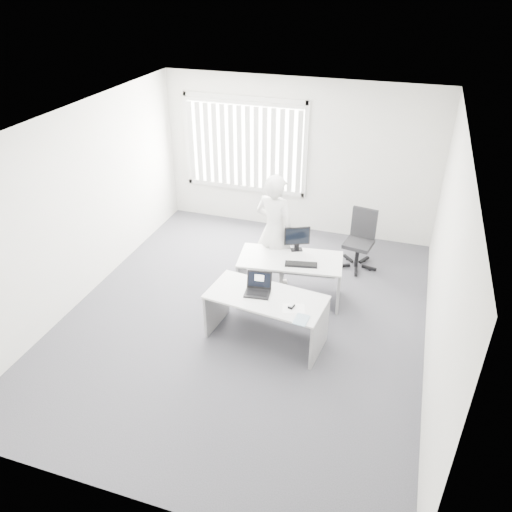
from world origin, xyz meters
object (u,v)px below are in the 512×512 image
(laptop, at_px, (257,286))
(office_chair, at_px, (359,249))
(monitor, at_px, (297,239))
(person, at_px, (275,231))
(desk_near, at_px, (266,308))
(desk_far, at_px, (290,270))

(laptop, bearing_deg, office_chair, 58.70)
(monitor, bearing_deg, office_chair, 25.81)
(laptop, relative_size, monitor, 0.86)
(person, xyz_separation_m, laptop, (0.17, -1.40, -0.08))
(monitor, bearing_deg, desk_near, -117.06)
(person, distance_m, monitor, 0.38)
(laptop, distance_m, monitor, 1.32)
(office_chair, relative_size, monitor, 2.60)
(office_chair, bearing_deg, laptop, -104.31)
(laptop, bearing_deg, person, 90.03)
(desk_far, xyz_separation_m, person, (-0.35, 0.37, 0.41))
(office_chair, xyz_separation_m, monitor, (-0.84, -0.98, 0.57))
(desk_far, distance_m, office_chair, 1.53)
(desk_far, relative_size, monitor, 4.13)
(desk_near, height_order, office_chair, office_chair)
(person, height_order, monitor, person)
(desk_far, height_order, laptop, laptop)
(laptop, bearing_deg, desk_far, 73.15)
(laptop, bearing_deg, desk_near, -11.50)
(desk_near, xyz_separation_m, laptop, (-0.12, 0.01, 0.32))
(person, bearing_deg, desk_near, 118.56)
(desk_near, bearing_deg, office_chair, 75.02)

